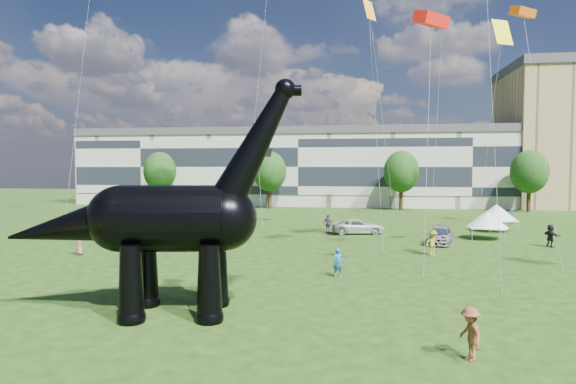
# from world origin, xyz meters

# --- Properties ---
(ground) EXTENTS (220.00, 220.00, 0.00)m
(ground) POSITION_xyz_m (0.00, 0.00, 0.00)
(ground) COLOR #16330C
(ground) RESTS_ON ground
(terrace_row) EXTENTS (78.00, 11.00, 12.00)m
(terrace_row) POSITION_xyz_m (-8.00, 62.00, 6.00)
(terrace_row) COLOR beige
(terrace_row) RESTS_ON ground
(tree_far_left) EXTENTS (5.20, 5.20, 9.44)m
(tree_far_left) POSITION_xyz_m (-30.00, 53.00, 6.29)
(tree_far_left) COLOR #382314
(tree_far_left) RESTS_ON ground
(tree_mid_left) EXTENTS (5.20, 5.20, 9.44)m
(tree_mid_left) POSITION_xyz_m (-12.00, 53.00, 6.29)
(tree_mid_left) COLOR #382314
(tree_mid_left) RESTS_ON ground
(tree_mid_right) EXTENTS (5.20, 5.20, 9.44)m
(tree_mid_right) POSITION_xyz_m (8.00, 53.00, 6.29)
(tree_mid_right) COLOR #382314
(tree_mid_right) RESTS_ON ground
(tree_far_right) EXTENTS (5.20, 5.20, 9.44)m
(tree_far_right) POSITION_xyz_m (26.00, 53.00, 6.29)
(tree_far_right) COLOR #382314
(tree_far_right) RESTS_ON ground
(dinosaur_sculpture) EXTENTS (13.21, 4.46, 10.75)m
(dinosaur_sculpture) POSITION_xyz_m (-6.63, -0.52, 4.06)
(dinosaur_sculpture) COLOR black
(dinosaur_sculpture) RESTS_ON ground
(car_silver) EXTENTS (1.69, 3.98, 1.34)m
(car_silver) POSITION_xyz_m (-9.13, 23.88, 0.67)
(car_silver) COLOR #A8A8AD
(car_silver) RESTS_ON ground
(car_grey) EXTENTS (4.41, 2.19, 1.39)m
(car_grey) POSITION_xyz_m (-11.05, 23.16, 0.69)
(car_grey) COLOR slate
(car_grey) RESTS_ON ground
(car_white) EXTENTS (5.48, 3.41, 1.41)m
(car_white) POSITION_xyz_m (1.77, 26.54, 0.71)
(car_white) COLOR silver
(car_white) RESTS_ON ground
(car_dark) EXTENTS (3.10, 5.06, 1.37)m
(car_dark) POSITION_xyz_m (8.67, 21.44, 0.68)
(car_dark) COLOR #595960
(car_dark) RESTS_ON ground
(gazebo_near) EXTENTS (4.11, 4.11, 2.51)m
(gazebo_near) POSITION_xyz_m (13.29, 24.73, 1.76)
(gazebo_near) COLOR white
(gazebo_near) RESTS_ON ground
(gazebo_far) EXTENTS (4.79, 4.79, 2.74)m
(gazebo_far) POSITION_xyz_m (15.56, 30.32, 1.92)
(gazebo_far) COLOR white
(gazebo_far) RESTS_ON ground
(gazebo_left) EXTENTS (3.94, 3.94, 2.39)m
(gazebo_left) POSITION_xyz_m (-16.92, 28.30, 1.68)
(gazebo_left) COLOR white
(gazebo_left) RESTS_ON ground
(visitors) EXTENTS (45.68, 40.17, 1.89)m
(visitors) POSITION_xyz_m (3.10, 15.99, 0.90)
(visitors) COLOR #296299
(visitors) RESTS_ON ground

